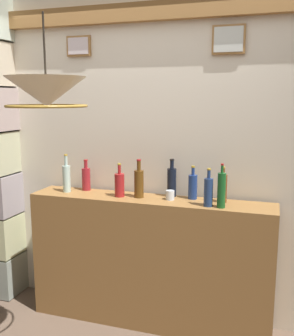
{
  "coord_description": "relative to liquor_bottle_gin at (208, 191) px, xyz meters",
  "views": [
    {
      "loc": [
        0.9,
        -1.98,
        1.82
      ],
      "look_at": [
        0.0,
        0.8,
        1.3
      ],
      "focal_mm": 41.99,
      "sensor_mm": 36.0,
      "label": 1
    }
  ],
  "objects": [
    {
      "name": "liquor_bottle_whiskey",
      "position": [
        -0.56,
        0.09,
        0.01
      ],
      "size": [
        0.07,
        0.07,
        0.3
      ],
      "color": "#5B3913",
      "rests_on": "bar_shelf_unit"
    },
    {
      "name": "pendant_lamp",
      "position": [
        -0.85,
        -0.72,
        0.69
      ],
      "size": [
        0.47,
        0.47,
        0.53
      ],
      "color": "#EFE5C6"
    },
    {
      "name": "liquor_bottle_vodka",
      "position": [
        -0.15,
        0.17,
        -0.01
      ],
      "size": [
        0.07,
        0.07,
        0.26
      ],
      "color": "navy",
      "rests_on": "bar_shelf_unit"
    },
    {
      "name": "glass_tumbler_rocks",
      "position": [
        -0.31,
        0.09,
        -0.07
      ],
      "size": [
        0.07,
        0.07,
        0.07
      ],
      "color": "silver",
      "rests_on": "bar_shelf_unit"
    },
    {
      "name": "liquor_bottle_port",
      "position": [
        0.09,
        -0.01,
        0.02
      ],
      "size": [
        0.06,
        0.06,
        0.32
      ],
      "color": "#185421",
      "rests_on": "bar_shelf_unit"
    },
    {
      "name": "liquor_bottle_sherry",
      "position": [
        -1.19,
        0.08,
        0.01
      ],
      "size": [
        0.07,
        0.07,
        0.32
      ],
      "color": "#AECDC3",
      "rests_on": "bar_shelf_unit"
    },
    {
      "name": "bar_shelf_unit",
      "position": [
        -0.47,
        0.08,
        -0.63
      ],
      "size": [
        1.94,
        0.33,
        1.05
      ],
      "primitive_type": "cube",
      "color": "olive",
      "rests_on": "ground"
    },
    {
      "name": "liquor_bottle_gin",
      "position": [
        0.0,
        0.0,
        0.0
      ],
      "size": [
        0.07,
        0.07,
        0.28
      ],
      "color": "navy",
      "rests_on": "bar_shelf_unit"
    },
    {
      "name": "liquor_bottle_brandy",
      "position": [
        -0.72,
        0.07,
        -0.01
      ],
      "size": [
        0.08,
        0.08,
        0.27
      ],
      "color": "maroon",
      "rests_on": "bar_shelf_unit"
    },
    {
      "name": "liquor_bottle_amaro",
      "position": [
        -0.32,
        0.2,
        0.01
      ],
      "size": [
        0.07,
        0.07,
        0.3
      ],
      "color": "black",
      "rests_on": "bar_shelf_unit"
    },
    {
      "name": "panelled_rear_partition",
      "position": [
        -0.47,
        0.32,
        0.28
      ],
      "size": [
        3.05,
        0.15,
        2.73
      ],
      "color": "beige",
      "rests_on": "ground"
    },
    {
      "name": "liquor_bottle_scotch",
      "position": [
        -1.07,
        0.19,
        -0.01
      ],
      "size": [
        0.07,
        0.07,
        0.26
      ],
      "color": "maroon",
      "rests_on": "bar_shelf_unit"
    },
    {
      "name": "liquor_bottle_vermouth",
      "position": [
        0.09,
        0.14,
        0.0
      ],
      "size": [
        0.06,
        0.06,
        0.27
      ],
      "color": "brown",
      "rests_on": "bar_shelf_unit"
    }
  ]
}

